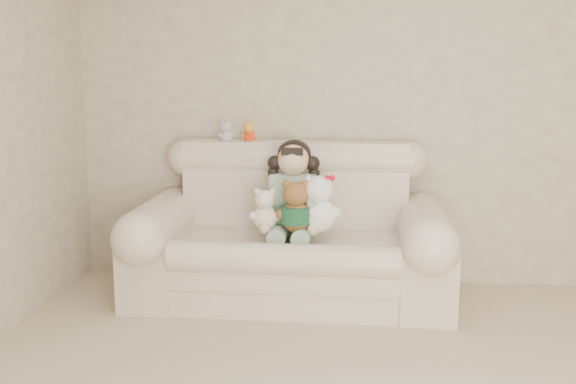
% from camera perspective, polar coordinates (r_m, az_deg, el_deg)
% --- Properties ---
extents(wall_back, '(4.50, 0.00, 4.50)m').
position_cam_1_polar(wall_back, '(4.86, 8.69, 7.50)').
color(wall_back, '#A19080').
rests_on(wall_back, ground).
extents(sofa, '(2.10, 0.95, 1.03)m').
position_cam_1_polar(sofa, '(4.50, 0.15, -2.72)').
color(sofa, '#FFE5CD').
rests_on(sofa, floor).
extents(seated_child, '(0.42, 0.50, 0.65)m').
position_cam_1_polar(seated_child, '(4.53, 0.46, 0.37)').
color(seated_child, '#2F6D3A').
rests_on(seated_child, sofa).
extents(brown_teddy, '(0.31, 0.27, 0.40)m').
position_cam_1_polar(brown_teddy, '(4.31, 0.68, -0.78)').
color(brown_teddy, brown).
rests_on(brown_teddy, sofa).
extents(white_cat, '(0.33, 0.28, 0.44)m').
position_cam_1_polar(white_cat, '(4.32, 2.60, -0.47)').
color(white_cat, white).
rests_on(white_cat, sofa).
extents(cream_teddy, '(0.24, 0.21, 0.32)m').
position_cam_1_polar(cream_teddy, '(4.37, -1.93, -1.14)').
color(cream_teddy, white).
rests_on(cream_teddy, sofa).
extents(yellow_mini_bear, '(0.13, 0.12, 0.17)m').
position_cam_1_polar(yellow_mini_bear, '(4.81, -3.23, 5.13)').
color(yellow_mini_bear, yellow).
rests_on(yellow_mini_bear, sofa).
extents(grey_mini_plush, '(0.13, 0.10, 0.18)m').
position_cam_1_polar(grey_mini_plush, '(4.81, -5.18, 5.18)').
color(grey_mini_plush, silver).
rests_on(grey_mini_plush, sofa).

